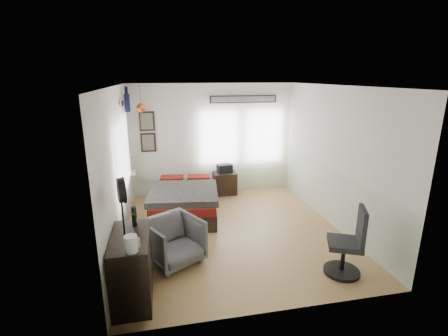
% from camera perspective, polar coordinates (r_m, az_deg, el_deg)
% --- Properties ---
extents(ground_plane, '(4.00, 4.50, 0.01)m').
position_cam_1_polar(ground_plane, '(6.33, 1.64, -11.05)').
color(ground_plane, '#A88246').
extents(room_shell, '(4.02, 4.52, 2.71)m').
position_cam_1_polar(room_shell, '(5.94, 0.62, 3.75)').
color(room_shell, silver).
rests_on(room_shell, ground_plane).
extents(wall_decor, '(3.55, 1.32, 1.44)m').
position_cam_1_polar(wall_decor, '(7.49, -10.11, 9.82)').
color(wall_decor, '#312117').
rests_on(wall_decor, room_shell).
extents(bed, '(1.56, 2.05, 0.60)m').
position_cam_1_polar(bed, '(7.00, -6.99, -5.74)').
color(bed, black).
rests_on(bed, ground_plane).
extents(dresser, '(0.48, 1.00, 0.90)m').
position_cam_1_polar(dresser, '(4.60, -15.86, -16.40)').
color(dresser, black).
rests_on(dresser, ground_plane).
extents(armchair, '(1.07, 1.08, 0.73)m').
position_cam_1_polar(armchair, '(5.28, -8.85, -12.55)').
color(armchair, slate).
rests_on(armchair, ground_plane).
extents(nightstand, '(0.56, 0.45, 0.55)m').
position_cam_1_polar(nightstand, '(8.12, 0.10, -2.67)').
color(nightstand, black).
rests_on(nightstand, ground_plane).
extents(task_chair, '(0.62, 0.62, 1.06)m').
position_cam_1_polar(task_chair, '(5.24, 21.04, -12.91)').
color(task_chair, black).
rests_on(task_chair, ground_plane).
extents(kettle, '(0.18, 0.15, 0.20)m').
position_cam_1_polar(kettle, '(3.98, -16.02, -12.70)').
color(kettle, silver).
rests_on(kettle, dresser).
extents(bottle, '(0.07, 0.07, 0.27)m').
position_cam_1_polar(bottle, '(4.58, -15.51, -8.22)').
color(bottle, black).
rests_on(bottle, dresser).
extents(stand_fan, '(0.15, 0.32, 0.80)m').
position_cam_1_polar(stand_fan, '(4.12, -17.58, -3.95)').
color(stand_fan, black).
rests_on(stand_fan, dresser).
extents(black_bag, '(0.39, 0.29, 0.21)m').
position_cam_1_polar(black_bag, '(8.01, 0.11, -0.10)').
color(black_bag, black).
rests_on(black_bag, nightstand).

